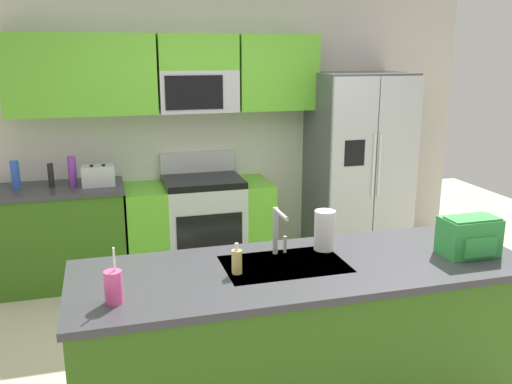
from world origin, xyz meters
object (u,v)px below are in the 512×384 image
range_oven (200,225)px  soap_dispenser (237,261)px  toaster (98,176)px  bottle_blue (15,175)px  sink_faucet (278,228)px  backpack (469,236)px  bottle_purple (72,171)px  paper_towel_roll (325,230)px  pepper_mill (51,175)px  drink_cup_pink (113,287)px  refrigerator (358,167)px

range_oven → soap_dispenser: 2.36m
range_oven → toaster: (-0.90, -0.05, 0.55)m
bottle_blue → sink_faucet: 2.71m
toaster → range_oven: bearing=3.4°
toaster → backpack: 3.11m
toaster → soap_dispenser: size_ratio=1.65×
bottle_purple → backpack: bearing=-46.4°
toaster → bottle_blue: bearing=172.9°
paper_towel_roll → pepper_mill: bearing=129.1°
drink_cup_pink → soap_dispenser: size_ratio=1.64×
bottle_purple → paper_towel_roll: (1.51, -2.09, -0.01)m
toaster → sink_faucet: 2.27m
soap_dispenser → backpack: size_ratio=0.53×
bottle_blue → pepper_mill: bearing=-7.0°
bottle_blue → paper_towel_roll: bottle_blue is taller
toaster → bottle_blue: 0.69m
pepper_mill → bottle_blue: 0.29m
pepper_mill → sink_faucet: (1.39, -2.09, 0.06)m
pepper_mill → sink_faucet: bearing=-56.4°
range_oven → paper_towel_roll: paper_towel_roll is taller
refrigerator → pepper_mill: size_ratio=8.77×
drink_cup_pink → bottle_purple: bearing=96.3°
refrigerator → pepper_mill: 2.88m
bottle_purple → backpack: bottle_purple is taller
refrigerator → bottle_purple: size_ratio=7.08×
paper_towel_roll → soap_dispenser: bearing=-160.1°
pepper_mill → bottle_purple: size_ratio=0.81×
refrigerator → paper_towel_roll: 2.33m
pepper_mill → soap_dispenser: 2.53m
refrigerator → backpack: size_ratio=5.78×
toaster → drink_cup_pink: 2.42m
soap_dispenser → pepper_mill: bearing=115.6°
sink_faucet → drink_cup_pink: bearing=-157.7°
drink_cup_pink → paper_towel_roll: (1.23, 0.40, 0.04)m
toaster → paper_towel_roll: size_ratio=1.17×
range_oven → paper_towel_roll: 2.19m
toaster → backpack: size_ratio=0.88×
pepper_mill → drink_cup_pink: size_ratio=0.76×
paper_towel_roll → backpack: bearing=-21.8°
pepper_mill → backpack: 3.42m
pepper_mill → bottle_purple: 0.18m
range_oven → pepper_mill: size_ratio=6.45×
refrigerator → bottle_purple: bearing=178.2°
refrigerator → drink_cup_pink: refrigerator is taller
paper_towel_roll → backpack: paper_towel_roll is taller
range_oven → backpack: (1.17, -2.38, 0.57)m
pepper_mill → range_oven: bearing=0.1°
bottle_blue → paper_towel_roll: (1.97, -2.11, -0.00)m
bottle_purple → soap_dispenser: (0.92, -2.30, -0.06)m
bottle_blue → drink_cup_pink: bearing=-73.5°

